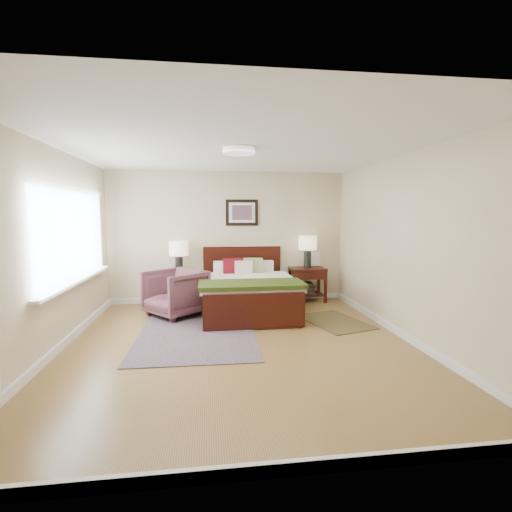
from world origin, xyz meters
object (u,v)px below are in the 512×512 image
Objects in this scene: nightstand_right at (307,281)px; lamp_right at (308,246)px; rug_persian at (197,334)px; bed at (247,285)px; lamp_left at (179,251)px; armchair at (176,293)px; nightstand_left at (179,281)px.

lamp_right is at bearing 90.00° from nightstand_right.
lamp_right reaches higher than nightstand_right.
bed is at bearing 52.64° from rug_persian.
bed is 1.49m from lamp_left.
lamp_left is at bearing 180.00° from lamp_right.
armchair is at bearing 111.12° from rug_persian.
lamp_right is 0.72× the size of armchair.
lamp_left is 2.44m from lamp_right.
lamp_right is at bearing 30.16° from bed.
rug_persian is at bearing -78.37° from nightstand_left.
lamp_right reaches higher than lamp_left.
bed is at bearing -30.72° from nightstand_left.
armchair is (-2.46, -0.74, -0.01)m from nightstand_right.
rug_persian is (0.37, -1.02, -0.38)m from armchair.
lamp_left is 1.00× the size of lamp_right.
nightstand_left is 2.52m from lamp_right.
nightstand_left is 0.95× the size of lamp_left.
lamp_right reaches higher than armchair.
bed is 3.19× the size of lamp_right.
lamp_right is at bearing 0.48° from nightstand_left.
lamp_right is (0.00, 0.01, 0.70)m from nightstand_right.
nightstand_right is at bearing 65.87° from armchair.
armchair is at bearing -178.88° from bed.
rug_persian is (0.36, -1.77, -1.00)m from lamp_left.
bed is 1.42m from rug_persian.
bed is at bearing 50.25° from armchair.
nightstand_right is at bearing -0.30° from lamp_left.
lamp_right is 2.94m from rug_persian.
lamp_left is at bearing 102.54° from rug_persian.
nightstand_left is at bearing -90.00° from lamp_left.
armchair reaches higher than nightstand_right.
lamp_right is (2.44, 0.02, 0.63)m from nightstand_left.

